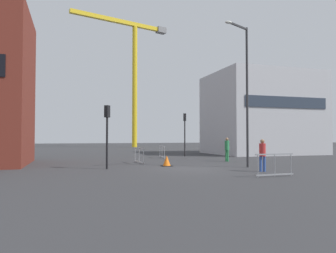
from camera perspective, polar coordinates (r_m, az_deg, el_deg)
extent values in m
plane|color=#333335|center=(18.75, 3.90, -7.54)|extent=(160.00, 160.00, 0.00)
cube|color=#B7B7BC|center=(37.20, 16.20, 2.13)|extent=(11.07, 8.87, 8.80)
cube|color=#2D3847|center=(33.63, 20.38, 4.08)|extent=(9.30, 0.08, 1.10)
cylinder|color=yellow|center=(59.59, -5.94, 7.05)|extent=(0.90, 0.90, 22.18)
cube|color=yellow|center=(61.13, -8.62, 17.97)|extent=(17.28, 5.67, 0.70)
cube|color=slate|center=(65.09, -1.25, 16.69)|extent=(2.06, 1.66, 1.10)
cylinder|color=#2D2D30|center=(20.35, 13.88, 5.10)|extent=(0.14, 0.14, 8.61)
cube|color=#2D2D30|center=(20.54, 12.31, 17.07)|extent=(1.71, 0.90, 0.10)
ellipsoid|color=silver|center=(19.82, 10.70, 17.72)|extent=(0.44, 0.24, 0.16)
cylinder|color=#232326|center=(30.75, 3.00, -2.15)|extent=(0.12, 0.12, 3.41)
cube|color=#232326|center=(30.81, 3.00, 1.67)|extent=(0.34, 0.36, 0.70)
sphere|color=red|center=(30.99, 3.03, 2.06)|extent=(0.11, 0.11, 0.11)
sphere|color=#3C2905|center=(30.98, 3.04, 1.65)|extent=(0.11, 0.11, 0.11)
sphere|color=#07330F|center=(30.97, 3.04, 1.24)|extent=(0.11, 0.11, 0.11)
cylinder|color=black|center=(18.91, -10.78, -2.93)|extent=(0.12, 0.12, 2.99)
cube|color=black|center=(18.97, -10.75, 2.65)|extent=(0.36, 0.37, 0.70)
sphere|color=red|center=(19.13, -10.45, 3.27)|extent=(0.11, 0.11, 0.11)
sphere|color=#3C2905|center=(19.11, -10.45, 2.61)|extent=(0.11, 0.11, 0.11)
sphere|color=#07330F|center=(19.09, -10.46, 1.95)|extent=(0.11, 0.11, 0.11)
cylinder|color=#2D844C|center=(24.90, 10.30, -5.12)|extent=(0.14, 0.14, 0.86)
cylinder|color=#2D844C|center=(24.74, 10.58, -5.14)|extent=(0.14, 0.14, 0.86)
cylinder|color=#2D844C|center=(24.79, 10.43, -3.32)|extent=(0.34, 0.34, 0.71)
sphere|color=#8C6647|center=(24.78, 10.42, -2.23)|extent=(0.23, 0.23, 0.23)
cylinder|color=#33519E|center=(18.03, 16.75, -6.38)|extent=(0.14, 0.14, 0.82)
cylinder|color=#33519E|center=(17.97, 16.14, -6.40)|extent=(0.14, 0.14, 0.82)
cylinder|color=red|center=(17.96, 16.42, -3.99)|extent=(0.34, 0.34, 0.69)
sphere|color=#8C6647|center=(17.95, 16.41, -2.54)|extent=(0.22, 0.22, 0.22)
cube|color=#9EA0A5|center=(28.37, -1.07, -3.50)|extent=(0.18, 2.02, 0.06)
cube|color=#9EA0A5|center=(28.42, -1.07, -5.41)|extent=(0.18, 2.02, 0.06)
cylinder|color=#9EA0A5|center=(27.51, -0.66, -4.64)|extent=(0.04, 0.04, 1.05)
cylinder|color=#9EA0A5|center=(28.39, -1.07, -4.55)|extent=(0.04, 0.04, 1.05)
cylinder|color=#9EA0A5|center=(29.28, -1.46, -4.47)|extent=(0.04, 0.04, 1.05)
cube|color=#9EA0A5|center=(22.82, -5.16, -3.88)|extent=(0.25, 2.28, 0.06)
cube|color=#9EA0A5|center=(22.87, -5.17, -6.26)|extent=(0.25, 2.28, 0.06)
cylinder|color=#9EA0A5|center=(21.86, -4.39, -5.35)|extent=(0.04, 0.04, 1.05)
cylinder|color=#9EA0A5|center=(22.84, -5.16, -5.20)|extent=(0.04, 0.04, 1.05)
cylinder|color=#9EA0A5|center=(23.83, -5.87, -5.06)|extent=(0.04, 0.04, 1.05)
cube|color=gray|center=(15.83, 18.41, -4.69)|extent=(2.08, 0.15, 0.06)
cube|color=gray|center=(15.90, 18.44, -8.11)|extent=(2.08, 0.15, 0.06)
cylinder|color=gray|center=(15.31, 15.65, -6.79)|extent=(0.04, 0.04, 1.05)
cylinder|color=gray|center=(15.86, 18.43, -6.58)|extent=(0.04, 0.04, 1.05)
cylinder|color=gray|center=(16.45, 21.00, -6.38)|extent=(0.04, 0.04, 1.05)
cube|color=black|center=(20.54, -0.23, -7.01)|extent=(0.67, 0.67, 0.03)
cone|color=orange|center=(20.51, -0.23, -6.11)|extent=(0.51, 0.51, 0.68)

